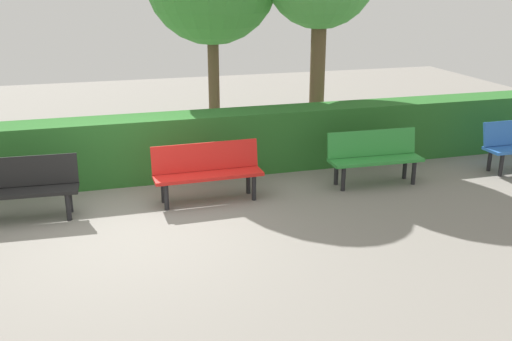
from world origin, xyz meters
name	(u,v)px	position (x,y,z in m)	size (l,w,h in m)	color
ground_plane	(135,228)	(0.00, 0.00, 0.00)	(23.97, 23.97, 0.00)	gray
bench_green	(374,155)	(-3.91, -0.75, 0.48)	(1.54, 0.50, 0.86)	#2D8C38
bench_red	(207,169)	(-1.17, -0.76, 0.48)	(1.63, 0.48, 0.86)	red
bench_black	(26,185)	(1.38, -0.77, 0.48)	(1.41, 0.53, 0.86)	black
hedge_row	(197,145)	(-1.24, -1.97, 0.53)	(19.97, 0.68, 1.06)	#266023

